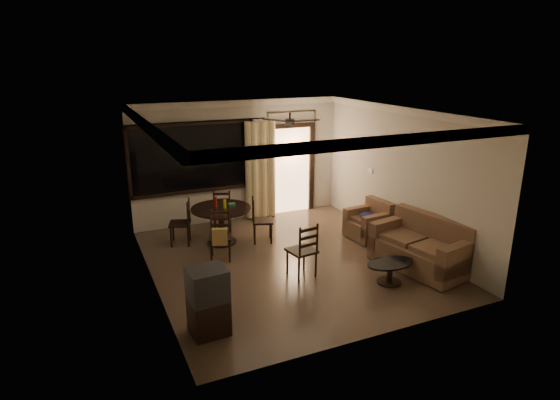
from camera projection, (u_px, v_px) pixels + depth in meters
name	position (u px, v px, depth m)	size (l,w,h in m)	color
ground	(289.00, 261.00, 8.90)	(5.50, 5.50, 0.00)	#7F6651
room_shell	(280.00, 148.00, 10.14)	(5.50, 6.70, 5.50)	beige
dining_table	(221.00, 215.00, 9.62)	(1.23, 1.23, 0.99)	black
dining_chair_west	(181.00, 231.00, 9.64)	(0.53, 0.53, 0.95)	black
dining_chair_east	(262.00, 228.00, 9.79)	(0.53, 0.53, 0.95)	black
dining_chair_south	(221.00, 245.00, 8.89)	(0.53, 0.57, 0.95)	black
dining_chair_north	(223.00, 217.00, 10.46)	(0.53, 0.53, 0.95)	black
tv_cabinet	(208.00, 301.00, 6.45)	(0.55, 0.49, 0.98)	black
sofa	(423.00, 248.00, 8.54)	(1.23, 1.88, 0.93)	#402A1E
armchair	(370.00, 223.00, 9.97)	(0.85, 0.85, 0.79)	#402A1E
coffee_table	(390.00, 269.00, 7.97)	(0.87, 0.52, 0.38)	black
side_chair	(302.00, 260.00, 8.22)	(0.51, 0.51, 1.01)	black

